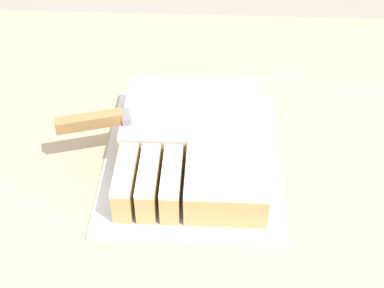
# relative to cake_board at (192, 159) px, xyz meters

# --- Properties ---
(cake_board) EXTENTS (0.31, 0.37, 0.01)m
(cake_board) POSITION_rel_cake_board_xyz_m (0.00, 0.00, 0.00)
(cake_board) COLOR silver
(cake_board) RESTS_ON countertop
(cake) EXTENTS (0.25, 0.31, 0.07)m
(cake) POSITION_rel_cake_board_xyz_m (0.00, 0.00, 0.04)
(cake) COLOR tan
(cake) RESTS_ON cake_board
(knife) EXTENTS (0.34, 0.12, 0.02)m
(knife) POSITION_rel_cake_board_xyz_m (-0.13, 0.01, 0.08)
(knife) COLOR silver
(knife) RESTS_ON cake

